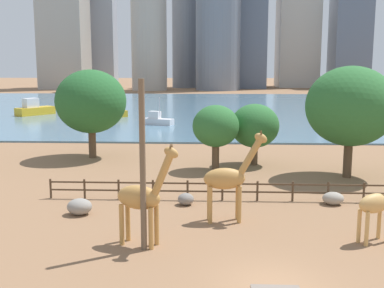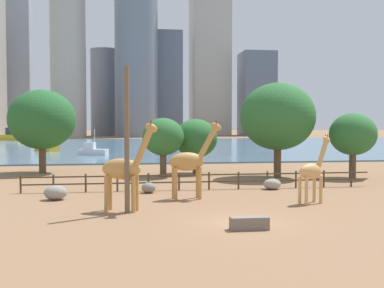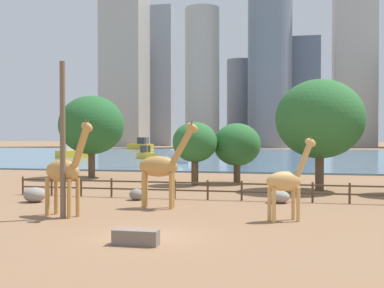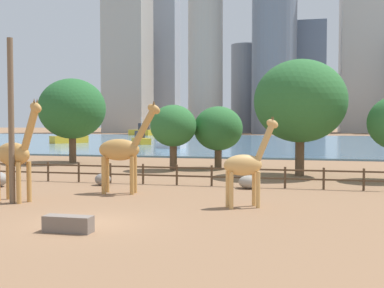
{
  "view_description": "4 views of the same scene",
  "coord_description": "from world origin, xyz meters",
  "px_view_note": "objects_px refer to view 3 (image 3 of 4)",
  "views": [
    {
      "loc": [
        -2.34,
        -18.11,
        8.73
      ],
      "look_at": [
        -3.68,
        11.14,
        3.83
      ],
      "focal_mm": 45.0,
      "sensor_mm": 36.0,
      "label": 1
    },
    {
      "loc": [
        -5.82,
        -23.05,
        4.99
      ],
      "look_at": [
        1.02,
        24.63,
        2.83
      ],
      "focal_mm": 45.0,
      "sensor_mm": 36.0,
      "label": 2
    },
    {
      "loc": [
        5.88,
        -19.3,
        4.3
      ],
      "look_at": [
        -1.01,
        14.12,
        3.65
      ],
      "focal_mm": 45.0,
      "sensor_mm": 36.0,
      "label": 3
    },
    {
      "loc": [
        8.23,
        -17.33,
        4.01
      ],
      "look_at": [
        -1.46,
        24.75,
        2.01
      ],
      "focal_mm": 45.0,
      "sensor_mm": 36.0,
      "label": 4
    }
  ],
  "objects_px": {
    "boulder_by_pole": "(35,195)",
    "tree_right_tall": "(237,145)",
    "giraffe_young": "(162,166)",
    "boat_sailboat": "(74,152)",
    "boulder_small": "(137,194)",
    "boat_barge": "(146,154)",
    "utility_pole": "(63,140)",
    "boat_ferry": "(178,158)",
    "feeding_trough": "(136,237)",
    "tree_center_broad": "(195,142)",
    "tree_left_large": "(92,125)",
    "boat_tug": "(141,145)",
    "giraffe_companion": "(65,171)",
    "giraffe_tall": "(287,181)",
    "boulder_near_fence": "(279,197)",
    "tree_right_small": "(320,119)"
  },
  "relations": [
    {
      "from": "giraffe_tall",
      "to": "boat_barge",
      "type": "height_order",
      "value": "boat_barge"
    },
    {
      "from": "tree_center_broad",
      "to": "boat_barge",
      "type": "height_order",
      "value": "tree_center_broad"
    },
    {
      "from": "giraffe_young",
      "to": "boulder_by_pole",
      "type": "height_order",
      "value": "giraffe_young"
    },
    {
      "from": "tree_right_tall",
      "to": "boat_ferry",
      "type": "bearing_deg",
      "value": 113.9
    },
    {
      "from": "feeding_trough",
      "to": "boat_tug",
      "type": "distance_m",
      "value": 119.26
    },
    {
      "from": "utility_pole",
      "to": "boat_barge",
      "type": "height_order",
      "value": "utility_pole"
    },
    {
      "from": "tree_center_broad",
      "to": "tree_right_tall",
      "type": "relative_size",
      "value": 1.01
    },
    {
      "from": "giraffe_tall",
      "to": "tree_left_large",
      "type": "bearing_deg",
      "value": 105.96
    },
    {
      "from": "giraffe_companion",
      "to": "giraffe_young",
      "type": "xyz_separation_m",
      "value": [
        4.22,
        3.82,
        0.05
      ]
    },
    {
      "from": "boulder_small",
      "to": "boulder_by_pole",
      "type": "bearing_deg",
      "value": -159.94
    },
    {
      "from": "tree_left_large",
      "to": "boat_tug",
      "type": "xyz_separation_m",
      "value": [
        -22.43,
        86.35,
        -3.91
      ]
    },
    {
      "from": "boat_ferry",
      "to": "boat_tug",
      "type": "relative_size",
      "value": 0.56
    },
    {
      "from": "tree_center_broad",
      "to": "utility_pole",
      "type": "bearing_deg",
      "value": -101.14
    },
    {
      "from": "giraffe_companion",
      "to": "boat_ferry",
      "type": "bearing_deg",
      "value": 114.09
    },
    {
      "from": "tree_right_tall",
      "to": "giraffe_companion",
      "type": "bearing_deg",
      "value": -109.88
    },
    {
      "from": "boulder_small",
      "to": "feeding_trough",
      "type": "xyz_separation_m",
      "value": [
        4.02,
        -12.38,
        -0.07
      ]
    },
    {
      "from": "giraffe_companion",
      "to": "tree_right_tall",
      "type": "distance_m",
      "value": 20.44
    },
    {
      "from": "giraffe_companion",
      "to": "tree_right_tall",
      "type": "relative_size",
      "value": 0.96
    },
    {
      "from": "tree_right_small",
      "to": "boat_barge",
      "type": "xyz_separation_m",
      "value": [
        -26.7,
        41.55,
        -4.54
      ]
    },
    {
      "from": "feeding_trough",
      "to": "tree_right_small",
      "type": "height_order",
      "value": "tree_right_small"
    },
    {
      "from": "boat_barge",
      "to": "boat_ferry",
      "type": "bearing_deg",
      "value": -0.76
    },
    {
      "from": "feeding_trough",
      "to": "tree_center_broad",
      "type": "distance_m",
      "value": 22.83
    },
    {
      "from": "giraffe_tall",
      "to": "boat_sailboat",
      "type": "distance_m",
      "value": 68.07
    },
    {
      "from": "boat_sailboat",
      "to": "boat_tug",
      "type": "xyz_separation_m",
      "value": [
        -3.56,
        50.86,
        0.19
      ]
    },
    {
      "from": "tree_center_broad",
      "to": "boat_tug",
      "type": "xyz_separation_m",
      "value": [
        -33.96,
        91.18,
        -2.29
      ]
    },
    {
      "from": "boat_ferry",
      "to": "tree_center_broad",
      "type": "bearing_deg",
      "value": -54.5
    },
    {
      "from": "utility_pole",
      "to": "boulder_small",
      "type": "bearing_deg",
      "value": 78.01
    },
    {
      "from": "giraffe_tall",
      "to": "giraffe_young",
      "type": "height_order",
      "value": "giraffe_young"
    },
    {
      "from": "tree_center_broad",
      "to": "tree_left_large",
      "type": "bearing_deg",
      "value": 157.27
    },
    {
      "from": "boulder_small",
      "to": "tree_right_small",
      "type": "height_order",
      "value": "tree_right_small"
    },
    {
      "from": "tree_left_large",
      "to": "tree_right_tall",
      "type": "relative_size",
      "value": 1.54
    },
    {
      "from": "boulder_small",
      "to": "boat_barge",
      "type": "height_order",
      "value": "boat_barge"
    },
    {
      "from": "tree_right_small",
      "to": "boat_barge",
      "type": "bearing_deg",
      "value": 122.73
    },
    {
      "from": "tree_center_broad",
      "to": "tree_right_tall",
      "type": "height_order",
      "value": "tree_center_broad"
    },
    {
      "from": "tree_right_tall",
      "to": "boat_tug",
      "type": "distance_m",
      "value": 96.48
    },
    {
      "from": "utility_pole",
      "to": "boat_ferry",
      "type": "xyz_separation_m",
      "value": [
        -4.7,
        45.67,
        -3.19
      ]
    },
    {
      "from": "boulder_near_fence",
      "to": "giraffe_young",
      "type": "bearing_deg",
      "value": -152.24
    },
    {
      "from": "giraffe_young",
      "to": "boat_sailboat",
      "type": "height_order",
      "value": "giraffe_young"
    },
    {
      "from": "tree_right_tall",
      "to": "giraffe_young",
      "type": "bearing_deg",
      "value": -100.02
    },
    {
      "from": "boulder_small",
      "to": "boat_tug",
      "type": "bearing_deg",
      "value": 107.58
    },
    {
      "from": "tree_left_large",
      "to": "tree_right_tall",
      "type": "distance_m",
      "value": 15.24
    },
    {
      "from": "giraffe_companion",
      "to": "tree_center_broad",
      "type": "xyz_separation_m",
      "value": [
        3.57,
        16.96,
        1.24
      ]
    },
    {
      "from": "tree_right_small",
      "to": "tree_right_tall",
      "type": "bearing_deg",
      "value": 147.81
    },
    {
      "from": "giraffe_tall",
      "to": "giraffe_young",
      "type": "bearing_deg",
      "value": 131.48
    },
    {
      "from": "giraffe_tall",
      "to": "boulder_near_fence",
      "type": "relative_size",
      "value": 3.23
    },
    {
      "from": "giraffe_tall",
      "to": "boat_tug",
      "type": "bearing_deg",
      "value": 84.3
    },
    {
      "from": "tree_right_tall",
      "to": "boat_tug",
      "type": "xyz_separation_m",
      "value": [
        -37.33,
        88.94,
        -2.06
      ]
    },
    {
      "from": "utility_pole",
      "to": "tree_right_small",
      "type": "height_order",
      "value": "tree_right_small"
    },
    {
      "from": "boulder_near_fence",
      "to": "boulder_by_pole",
      "type": "bearing_deg",
      "value": -169.96
    },
    {
      "from": "boulder_by_pole",
      "to": "tree_right_tall",
      "type": "bearing_deg",
      "value": 52.09
    }
  ]
}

